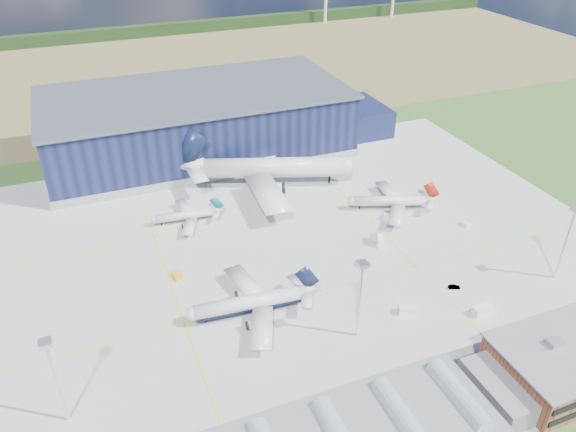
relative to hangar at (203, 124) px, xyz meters
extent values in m
plane|color=#2B511E|center=(-2.81, -94.80, -11.62)|extent=(600.00, 600.00, 0.00)
cube|color=#A5A5A0|center=(-2.81, -84.80, -11.59)|extent=(220.00, 160.00, 0.06)
cube|color=yellow|center=(-2.81, -104.80, -11.54)|extent=(180.00, 0.40, 0.02)
cube|color=yellow|center=(-2.81, -59.80, -11.54)|extent=(180.00, 0.40, 0.02)
cube|color=yellow|center=(-32.81, -84.80, -11.54)|extent=(0.40, 120.00, 0.02)
cube|color=yellow|center=(37.19, -84.80, -11.54)|extent=(0.40, 120.00, 0.02)
cube|color=brown|center=(-2.81, 125.20, -11.62)|extent=(600.00, 220.00, 0.01)
cube|color=black|center=(-2.81, 205.20, -7.62)|extent=(600.00, 8.00, 8.00)
cube|color=#0F1734|center=(-2.81, 0.20, 0.88)|extent=(120.00, 60.00, 25.00)
cube|color=gray|center=(-2.81, 0.20, -10.02)|extent=(121.00, 61.00, 3.20)
cube|color=#4D5761|center=(-2.81, 0.20, 13.88)|extent=(122.00, 62.00, 1.20)
cube|color=#0F1734|center=(69.19, -4.80, -5.62)|extent=(24.00, 30.00, 12.00)
cube|color=black|center=(52.19, -143.60, -8.62)|extent=(44.00, 0.40, 1.40)
cube|color=black|center=(52.19, -143.60, -5.12)|extent=(44.00, 0.40, 1.40)
cube|color=#AAA9A5|center=(42.19, -152.80, -1.52)|extent=(3.20, 2.60, 1.60)
cube|color=slate|center=(27.19, -154.80, -8.62)|extent=(10.00, 18.00, 6.00)
cylinder|color=#97B0BA|center=(1.19, -154.80, -5.22)|extent=(4.40, 18.00, 4.40)
cylinder|color=#97B0BA|center=(15.19, -154.80, -5.22)|extent=(4.40, 18.00, 4.40)
cylinder|color=silver|center=(-62.81, -124.80, -0.62)|extent=(0.70, 0.70, 22.00)
cube|color=silver|center=(-62.81, -124.80, 10.88)|extent=(2.60, 2.60, 1.00)
cylinder|color=silver|center=(7.19, -124.80, -0.62)|extent=(0.70, 0.70, 22.00)
cube|color=silver|center=(7.19, -124.80, 10.88)|extent=(2.60, 2.60, 1.00)
cylinder|color=silver|center=(72.19, -124.80, -0.62)|extent=(0.70, 0.70, 22.00)
cube|color=silver|center=(72.19, -124.80, 10.88)|extent=(2.60, 2.60, 1.00)
cube|color=#FFA016|center=(-30.37, -84.16, -10.90)|extent=(2.64, 3.73, 1.43)
cube|color=#FFA016|center=(22.26, -98.26, -11.05)|extent=(2.38, 2.99, 1.13)
cube|color=white|center=(42.26, -129.85, -10.37)|extent=(5.87, 2.90, 2.49)
cube|color=white|center=(65.38, -91.86, -10.97)|extent=(2.40, 3.24, 1.29)
cube|color=white|center=(43.94, -79.63, -10.49)|extent=(4.58, 5.34, 2.25)
cube|color=white|center=(23.75, -122.28, -10.45)|extent=(5.35, 3.79, 2.33)
cube|color=white|center=(32.53, -90.02, -10.15)|extent=(2.06, 4.68, 2.94)
imported|color=#99999E|center=(31.68, -142.80, -10.95)|extent=(4.17, 2.60, 1.32)
imported|color=#99999E|center=(41.76, -118.21, -11.06)|extent=(3.59, 2.39, 1.12)
camera|label=1|loc=(-48.46, -217.05, 89.22)|focal=35.00mm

